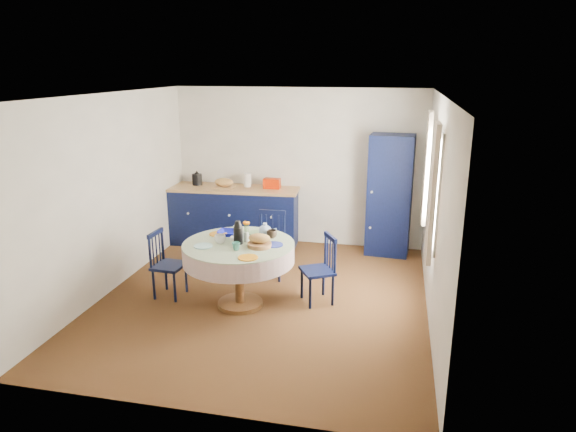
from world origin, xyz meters
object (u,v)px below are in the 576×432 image
mug_b (236,246)px  mug_c (272,234)px  chair_left (166,264)px  chair_right (320,269)px  kitchen_counter (234,215)px  cobalt_bowl (228,233)px  pantry_cabinet (390,195)px  mug_d (237,229)px  mug_a (220,239)px  dining_table (240,253)px  chair_far (270,244)px

mug_b → mug_c: (0.30, 0.50, 0.00)m
mug_b → mug_c: size_ratio=0.77×
chair_left → chair_right: chair_right is taller
kitchen_counter → cobalt_bowl: bearing=-77.4°
mug_b → kitchen_counter: bearing=108.5°
pantry_cabinet → mug_d: (-1.85, -1.83, -0.08)m
mug_d → mug_c: bearing=-16.0°
mug_a → mug_d: size_ratio=1.49×
pantry_cabinet → chair_right: pantry_cabinet is taller
mug_a → pantry_cabinet: bearing=50.1°
chair_left → mug_b: 1.15m
dining_table → chair_left: (-0.99, 0.08, -0.25)m
pantry_cabinet → dining_table: (-1.69, -2.23, -0.25)m
pantry_cabinet → chair_left: (-2.68, -2.16, -0.49)m
mug_a → mug_d: 0.46m
chair_left → mug_b: (1.03, -0.31, 0.42)m
cobalt_bowl → kitchen_counter: bearing=105.8°
dining_table → mug_c: size_ratio=10.53×
pantry_cabinet → mug_c: 2.39m
kitchen_counter → pantry_cabinet: (2.47, 0.04, 0.44)m
cobalt_bowl → mug_c: bearing=2.0°
dining_table → mug_c: (0.33, 0.27, 0.17)m
chair_left → mug_d: mug_d is taller
chair_left → kitchen_counter: bearing=-1.9°
chair_right → mug_a: size_ratio=6.41×
dining_table → chair_right: dining_table is taller
chair_left → chair_far: chair_far is taller
kitchen_counter → chair_far: size_ratio=2.34×
pantry_cabinet → chair_left: size_ratio=2.18×
kitchen_counter → mug_a: size_ratio=16.07×
kitchen_counter → mug_c: kitchen_counter is taller
dining_table → chair_right: 1.01m
chair_left → mug_a: (0.77, -0.13, 0.43)m
cobalt_bowl → pantry_cabinet: bearing=46.0°
mug_b → cobalt_bowl: size_ratio=0.38×
kitchen_counter → chair_right: (1.70, -1.88, -0.05)m
mug_a → cobalt_bowl: size_ratio=0.53×
dining_table → mug_a: (-0.22, -0.05, 0.18)m
chair_far → cobalt_bowl: 0.89m
kitchen_counter → chair_far: bearing=-56.5°
mug_a → mug_c: 0.64m
pantry_cabinet → chair_right: 2.13m
kitchen_counter → chair_left: size_ratio=2.52×
chair_right → cobalt_bowl: bearing=-116.4°
pantry_cabinet → mug_d: pantry_cabinet is taller
pantry_cabinet → cobalt_bowl: 2.76m
kitchen_counter → cobalt_bowl: 2.05m
chair_right → dining_table: bearing=-101.0°
kitchen_counter → pantry_cabinet: 2.50m
chair_right → mug_c: size_ratio=6.78×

